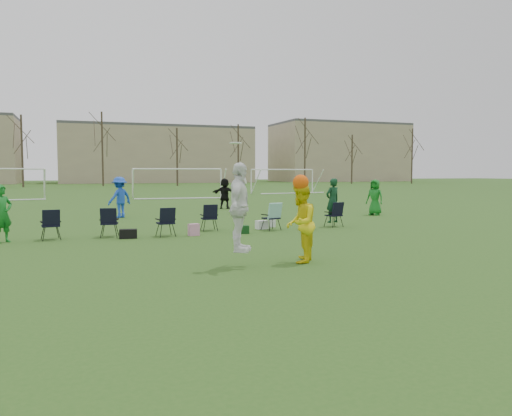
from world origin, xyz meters
name	(u,v)px	position (x,y,z in m)	size (l,w,h in m)	color
ground	(287,278)	(0.00, 0.00, 0.00)	(260.00, 260.00, 0.00)	#2C551A
fielder_green_near	(2,214)	(-6.10, 7.57, 0.88)	(0.64, 0.42, 1.76)	#147522
fielder_blue	(120,197)	(-2.06, 14.98, 0.96)	(1.24, 0.71, 1.92)	blue
fielder_green_far	(375,197)	(10.02, 12.13, 0.89)	(0.87, 0.57, 1.78)	#136F1D
fielder_black	(225,193)	(4.22, 18.89, 0.89)	(1.66, 0.53, 1.79)	black
center_contest	(272,215)	(0.25, 1.44, 1.16)	(2.58, 1.31, 2.80)	white
sideline_setup	(225,217)	(1.01, 7.97, 0.55)	(10.99, 1.88, 1.90)	#0F381E
goal_mid	(178,175)	(4.00, 32.00, 1.92)	(7.40, 0.63, 2.46)	white
goal_right	(283,174)	(16.00, 38.00, 1.92)	(7.35, 1.14, 2.46)	white
tree_line	(105,153)	(0.24, 69.85, 5.09)	(110.28, 3.28, 11.40)	#382B21
building_row	(131,153)	(6.73, 96.00, 5.99)	(126.00, 16.00, 13.00)	tan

